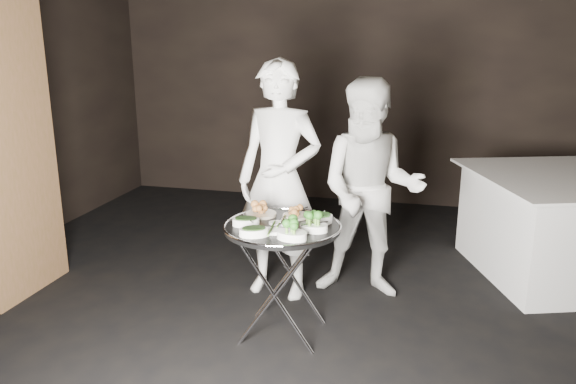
% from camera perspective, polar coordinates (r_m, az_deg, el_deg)
% --- Properties ---
extents(floor, '(6.00, 7.00, 0.05)m').
position_cam_1_polar(floor, '(3.77, 1.11, -15.71)').
color(floor, black).
rests_on(floor, ground).
extents(wall_back, '(6.00, 0.05, 3.00)m').
position_cam_1_polar(wall_back, '(6.73, 8.08, 11.57)').
color(wall_back, black).
rests_on(wall_back, floor).
extents(tray_stand, '(0.51, 0.43, 0.75)m').
position_cam_1_polar(tray_stand, '(3.71, -0.57, -8.50)').
color(tray_stand, silver).
rests_on(tray_stand, floor).
extents(serving_tray, '(0.76, 0.76, 0.04)m').
position_cam_1_polar(serving_tray, '(3.59, -0.58, -3.58)').
color(serving_tray, black).
rests_on(serving_tray, tray_stand).
extents(potato_plate_a, '(0.21, 0.21, 0.08)m').
position_cam_1_polar(potato_plate_a, '(3.78, -2.75, -1.92)').
color(potato_plate_a, beige).
rests_on(potato_plate_a, serving_tray).
extents(potato_plate_b, '(0.18, 0.18, 0.07)m').
position_cam_1_polar(potato_plate_b, '(3.75, 0.83, -2.13)').
color(potato_plate_b, beige).
rests_on(potato_plate_b, serving_tray).
extents(greens_bowl, '(0.13, 0.13, 0.08)m').
position_cam_1_polar(greens_bowl, '(3.65, 3.53, -2.56)').
color(greens_bowl, white).
rests_on(greens_bowl, serving_tray).
extents(asparagus_plate_a, '(0.17, 0.10, 0.03)m').
position_cam_1_polar(asparagus_plate_a, '(3.60, -0.70, -3.12)').
color(asparagus_plate_a, white).
rests_on(asparagus_plate_a, serving_tray).
extents(asparagus_plate_b, '(0.21, 0.13, 0.04)m').
position_cam_1_polar(asparagus_plate_b, '(3.46, -1.69, -3.86)').
color(asparagus_plate_b, white).
rests_on(asparagus_plate_b, serving_tray).
extents(spinach_bowl_a, '(0.20, 0.15, 0.07)m').
position_cam_1_polar(spinach_bowl_a, '(3.59, -4.29, -2.92)').
color(spinach_bowl_a, white).
rests_on(spinach_bowl_a, serving_tray).
extents(spinach_bowl_b, '(0.21, 0.18, 0.07)m').
position_cam_1_polar(spinach_bowl_b, '(3.40, -3.50, -3.94)').
color(spinach_bowl_b, white).
rests_on(spinach_bowl_b, serving_tray).
extents(broccoli_bowl_a, '(0.18, 0.13, 0.07)m').
position_cam_1_polar(broccoli_bowl_a, '(3.48, 2.63, -3.46)').
color(broccoli_bowl_a, white).
rests_on(broccoli_bowl_a, serving_tray).
extents(broccoli_bowl_b, '(0.21, 0.17, 0.08)m').
position_cam_1_polar(broccoli_bowl_b, '(3.34, 0.39, -4.22)').
color(broccoli_bowl_b, white).
rests_on(broccoli_bowl_b, serving_tray).
extents(serving_utensils, '(0.58, 0.41, 0.01)m').
position_cam_1_polar(serving_utensils, '(3.63, -0.06, -2.39)').
color(serving_utensils, silver).
rests_on(serving_utensils, serving_tray).
extents(waiter_left, '(0.70, 0.51, 1.79)m').
position_cam_1_polar(waiter_left, '(4.19, -0.91, 1.15)').
color(waiter_left, white).
rests_on(waiter_left, floor).
extents(waiter_right, '(0.83, 0.66, 1.66)m').
position_cam_1_polar(waiter_right, '(4.22, 8.39, 0.17)').
color(waiter_right, white).
rests_on(waiter_right, floor).
extents(dining_table, '(1.50, 1.50, 0.85)m').
position_cam_1_polar(dining_table, '(5.19, 26.54, -3.06)').
color(dining_table, white).
rests_on(dining_table, floor).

